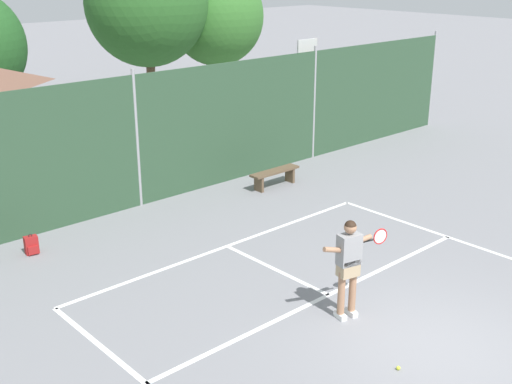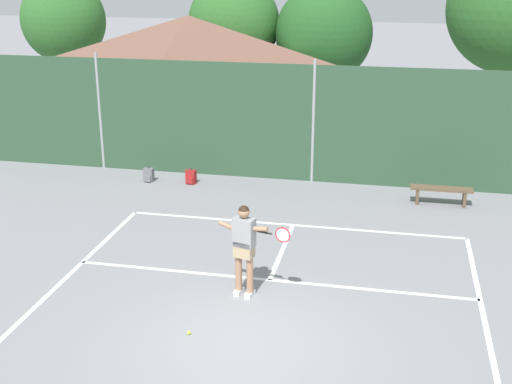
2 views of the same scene
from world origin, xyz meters
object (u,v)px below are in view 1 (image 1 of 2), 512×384
backpack_red (32,245)px  courtside_bench (275,174)px  tennis_ball (398,368)px  basketball_hoop (306,77)px  tennis_player (349,260)px

backpack_red → courtside_bench: 6.98m
tennis_ball → courtside_bench: bearing=58.9°
courtside_bench → tennis_ball: bearing=-121.1°
basketball_hoop → backpack_red: 11.32m
backpack_red → tennis_ball: bearing=-73.1°
basketball_hoop → backpack_red: basketball_hoop is taller
basketball_hoop → tennis_ball: basketball_hoop is taller
tennis_ball → basketball_hoop: bearing=50.2°
backpack_red → tennis_player: bearing=-64.3°
tennis_ball → courtside_bench: (4.57, 7.58, 0.33)m
tennis_player → tennis_ball: 2.03m
basketball_hoop → courtside_bench: basketball_hoop is taller
tennis_player → courtside_bench: (3.93, 5.98, -0.75)m
backpack_red → courtside_bench: size_ratio=0.29×
basketball_hoop → backpack_red: (-10.88, -2.30, -2.12)m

